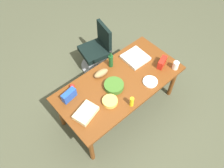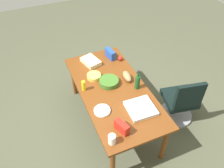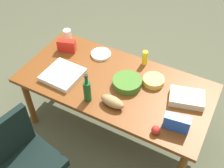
{
  "view_description": "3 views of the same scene",
  "coord_description": "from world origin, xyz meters",
  "px_view_note": "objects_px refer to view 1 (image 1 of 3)",
  "views": [
    {
      "loc": [
        1.45,
        1.47,
        3.47
      ],
      "look_at": [
        0.13,
        -0.03,
        0.78
      ],
      "focal_mm": 36.86,
      "sensor_mm": 36.0,
      "label": 1
    },
    {
      "loc": [
        -2.23,
        0.97,
        3.11
      ],
      "look_at": [
        0.03,
        0.01,
        0.82
      ],
      "focal_mm": 37.27,
      "sensor_mm": 36.0,
      "label": 2
    },
    {
      "loc": [
        0.91,
        -1.77,
        2.72
      ],
      "look_at": [
        -0.0,
        -0.06,
        0.77
      ],
      "focal_mm": 44.63,
      "sensor_mm": 36.0,
      "label": 3
    }
  ],
  "objects_px": {
    "conference_table": "(120,85)",
    "paper_plate_stack": "(150,82)",
    "pizza_box": "(135,58)",
    "bread_loaf": "(101,73)",
    "chip_bowl": "(110,101)",
    "chip_bag_red": "(162,62)",
    "salad_bowl": "(114,86)",
    "office_chair": "(97,53)",
    "mustard_bottle": "(132,102)",
    "apple_red": "(72,86)",
    "wine_bottle": "(111,60)",
    "sheet_cake": "(86,113)",
    "mayo_jar": "(176,65)",
    "chip_bag_blue": "(69,95)"
  },
  "relations": [
    {
      "from": "conference_table",
      "to": "paper_plate_stack",
      "type": "height_order",
      "value": "paper_plate_stack"
    },
    {
      "from": "conference_table",
      "to": "pizza_box",
      "type": "height_order",
      "value": "pizza_box"
    },
    {
      "from": "conference_table",
      "to": "paper_plate_stack",
      "type": "relative_size",
      "value": 8.86
    },
    {
      "from": "bread_loaf",
      "to": "chip_bowl",
      "type": "bearing_deg",
      "value": 64.09
    },
    {
      "from": "chip_bag_red",
      "to": "salad_bowl",
      "type": "bearing_deg",
      "value": -12.04
    },
    {
      "from": "office_chair",
      "to": "mustard_bottle",
      "type": "distance_m",
      "value": 1.56
    },
    {
      "from": "apple_red",
      "to": "bread_loaf",
      "type": "bearing_deg",
      "value": 168.15
    },
    {
      "from": "wine_bottle",
      "to": "mustard_bottle",
      "type": "xyz_separation_m",
      "value": [
        0.26,
        0.73,
        -0.04
      ]
    },
    {
      "from": "paper_plate_stack",
      "to": "bread_loaf",
      "type": "distance_m",
      "value": 0.74
    },
    {
      "from": "salad_bowl",
      "to": "sheet_cake",
      "type": "height_order",
      "value": "salad_bowl"
    },
    {
      "from": "office_chair",
      "to": "paper_plate_stack",
      "type": "bearing_deg",
      "value": 88.91
    },
    {
      "from": "sheet_cake",
      "to": "mustard_bottle",
      "type": "height_order",
      "value": "mustard_bottle"
    },
    {
      "from": "paper_plate_stack",
      "to": "mayo_jar",
      "type": "relative_size",
      "value": 1.64
    },
    {
      "from": "paper_plate_stack",
      "to": "apple_red",
      "type": "relative_size",
      "value": 2.89
    },
    {
      "from": "mayo_jar",
      "to": "mustard_bottle",
      "type": "xyz_separation_m",
      "value": [
        0.97,
        0.03,
        0.01
      ]
    },
    {
      "from": "apple_red",
      "to": "bread_loaf",
      "type": "distance_m",
      "value": 0.48
    },
    {
      "from": "bread_loaf",
      "to": "mustard_bottle",
      "type": "xyz_separation_m",
      "value": [
        0.02,
        0.68,
        0.03
      ]
    },
    {
      "from": "sheet_cake",
      "to": "office_chair",
      "type": "bearing_deg",
      "value": -134.08
    },
    {
      "from": "apple_red",
      "to": "paper_plate_stack",
      "type": "bearing_deg",
      "value": 143.5
    },
    {
      "from": "paper_plate_stack",
      "to": "mustard_bottle",
      "type": "height_order",
      "value": "mustard_bottle"
    },
    {
      "from": "mayo_jar",
      "to": "chip_bag_red",
      "type": "bearing_deg",
      "value": -57.43
    },
    {
      "from": "conference_table",
      "to": "pizza_box",
      "type": "relative_size",
      "value": 5.42
    },
    {
      "from": "chip_bowl",
      "to": "mayo_jar",
      "type": "distance_m",
      "value": 1.19
    },
    {
      "from": "mayo_jar",
      "to": "bread_loaf",
      "type": "bearing_deg",
      "value": -34.52
    },
    {
      "from": "salad_bowl",
      "to": "paper_plate_stack",
      "type": "relative_size",
      "value": 1.31
    },
    {
      "from": "bread_loaf",
      "to": "paper_plate_stack",
      "type": "bearing_deg",
      "value": 128.02
    },
    {
      "from": "mayo_jar",
      "to": "bread_loaf",
      "type": "relative_size",
      "value": 0.56
    },
    {
      "from": "mustard_bottle",
      "to": "conference_table",
      "type": "bearing_deg",
      "value": -110.4
    },
    {
      "from": "chip_bowl",
      "to": "pizza_box",
      "type": "relative_size",
      "value": 0.6
    },
    {
      "from": "chip_bag_blue",
      "to": "chip_bag_red",
      "type": "xyz_separation_m",
      "value": [
        -1.44,
        0.45,
        -0.0
      ]
    },
    {
      "from": "conference_table",
      "to": "wine_bottle",
      "type": "bearing_deg",
      "value": -109.15
    },
    {
      "from": "salad_bowl",
      "to": "wine_bottle",
      "type": "relative_size",
      "value": 0.91
    },
    {
      "from": "office_chair",
      "to": "bread_loaf",
      "type": "bearing_deg",
      "value": 56.24
    },
    {
      "from": "salad_bowl",
      "to": "paper_plate_stack",
      "type": "bearing_deg",
      "value": 148.03
    },
    {
      "from": "office_chair",
      "to": "bread_loaf",
      "type": "xyz_separation_m",
      "value": [
        0.48,
        0.72,
        0.44
      ]
    },
    {
      "from": "sheet_cake",
      "to": "salad_bowl",
      "type": "bearing_deg",
      "value": -171.73
    },
    {
      "from": "wine_bottle",
      "to": "chip_bag_blue",
      "type": "bearing_deg",
      "value": 5.01
    },
    {
      "from": "apple_red",
      "to": "chip_bag_blue",
      "type": "height_order",
      "value": "chip_bag_blue"
    },
    {
      "from": "wine_bottle",
      "to": "bread_loaf",
      "type": "relative_size",
      "value": 1.32
    },
    {
      "from": "chip_bowl",
      "to": "mustard_bottle",
      "type": "xyz_separation_m",
      "value": [
        -0.2,
        0.23,
        0.05
      ]
    },
    {
      "from": "sheet_cake",
      "to": "bread_loaf",
      "type": "bearing_deg",
      "value": -146.96
    },
    {
      "from": "office_chair",
      "to": "mayo_jar",
      "type": "xyz_separation_m",
      "value": [
        -0.47,
        1.37,
        0.46
      ]
    },
    {
      "from": "conference_table",
      "to": "mustard_bottle",
      "type": "relative_size",
      "value": 11.98
    },
    {
      "from": "apple_red",
      "to": "pizza_box",
      "type": "bearing_deg",
      "value": 169.67
    },
    {
      "from": "paper_plate_stack",
      "to": "wine_bottle",
      "type": "bearing_deg",
      "value": -70.81
    },
    {
      "from": "chip_bag_blue",
      "to": "office_chair",
      "type": "bearing_deg",
      "value": -145.35
    },
    {
      "from": "conference_table",
      "to": "chip_bag_blue",
      "type": "distance_m",
      "value": 0.78
    },
    {
      "from": "office_chair",
      "to": "mayo_jar",
      "type": "distance_m",
      "value": 1.52
    },
    {
      "from": "pizza_box",
      "to": "mustard_bottle",
      "type": "distance_m",
      "value": 0.88
    },
    {
      "from": "office_chair",
      "to": "sheet_cake",
      "type": "relative_size",
      "value": 2.87
    }
  ]
}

